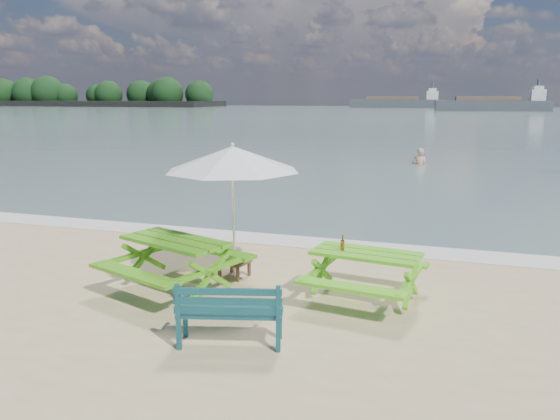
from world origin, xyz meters
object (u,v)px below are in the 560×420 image
(picnic_table_right, at_px, (365,277))
(park_bench, at_px, (230,325))
(picnic_table_left, at_px, (176,266))
(side_table, at_px, (235,268))
(swimmer, at_px, (419,168))
(beer_bottle, at_px, (342,245))
(patio_umbrella, at_px, (233,159))

(picnic_table_right, height_order, park_bench, park_bench)
(picnic_table_left, bearing_deg, picnic_table_right, 9.26)
(picnic_table_right, height_order, side_table, picnic_table_right)
(picnic_table_left, bearing_deg, swimmer, 81.92)
(picnic_table_right, bearing_deg, swimmer, 91.16)
(side_table, xyz_separation_m, beer_bottle, (1.89, -0.39, 0.67))
(picnic_table_left, height_order, patio_umbrella, patio_umbrella)
(beer_bottle, distance_m, swimmer, 17.24)
(side_table, bearing_deg, beer_bottle, -11.69)
(picnic_table_left, height_order, beer_bottle, beer_bottle)
(beer_bottle, xyz_separation_m, swimmer, (-0.00, 17.21, -1.00))
(picnic_table_left, height_order, picnic_table_right, picnic_table_left)
(beer_bottle, bearing_deg, picnic_table_right, 0.99)
(picnic_table_left, xyz_separation_m, swimmer, (2.51, 17.67, -0.58))
(picnic_table_right, distance_m, side_table, 2.28)
(patio_umbrella, distance_m, swimmer, 17.06)
(picnic_table_right, height_order, swimmer, picnic_table_right)
(beer_bottle, height_order, swimmer, beer_bottle)
(patio_umbrella, relative_size, swimmer, 1.41)
(picnic_table_left, height_order, side_table, picnic_table_left)
(picnic_table_right, relative_size, beer_bottle, 8.21)
(beer_bottle, bearing_deg, side_table, 168.31)
(side_table, bearing_deg, picnic_table_left, -126.23)
(picnic_table_right, bearing_deg, patio_umbrella, 170.23)
(side_table, distance_m, beer_bottle, 2.04)
(side_table, relative_size, beer_bottle, 2.21)
(park_bench, height_order, swimmer, park_bench)
(picnic_table_right, xyz_separation_m, patio_umbrella, (-2.23, 0.38, 1.63))
(picnic_table_left, distance_m, side_table, 1.08)
(picnic_table_right, xyz_separation_m, beer_bottle, (-0.35, -0.01, 0.46))
(park_bench, height_order, side_table, park_bench)
(park_bench, distance_m, swimmer, 19.19)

